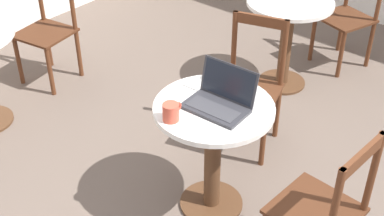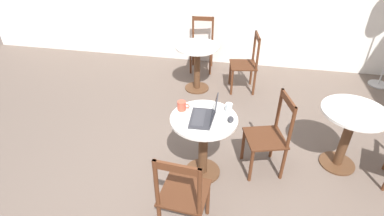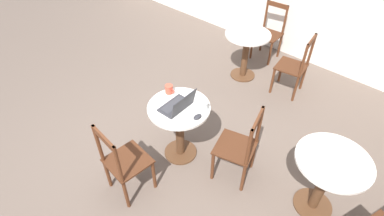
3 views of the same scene
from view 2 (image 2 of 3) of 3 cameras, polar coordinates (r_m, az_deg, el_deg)
The scene contains 12 objects.
ground_plane at distance 3.20m, azimuth -1.26°, elevation -15.51°, with size 16.00×16.00×0.00m, color #66564C.
cafe_table_near at distance 3.03m, azimuth 2.20°, elevation -5.10°, with size 0.66×0.66×0.73m.
cafe_table_mid at distance 3.54m, azimuth 27.84°, elevation -3.26°, with size 0.66×0.66×0.73m.
cafe_table_far at distance 4.64m, azimuth 0.99°, elevation 9.39°, with size 0.66×0.66×0.73m.
chair_near_right at distance 3.24m, azimuth 14.53°, elevation -5.30°, with size 0.49×0.49×0.91m.
chair_near_front at distance 2.58m, azimuth -1.75°, elevation -16.30°, with size 0.42×0.42×0.91m.
chair_far_right at distance 4.72m, azimuth 10.27°, elevation 8.23°, with size 0.45×0.45×0.91m.
chair_far_back at distance 5.35m, azimuth 1.89°, elevation 11.82°, with size 0.42×0.42×0.91m.
laptop at distance 2.86m, azimuth 2.50°, elevation -1.46°, with size 0.27×0.35×0.22m.
mouse at distance 2.88m, azimuth 7.38°, elevation -2.13°, with size 0.06×0.10×0.03m.
mug at distance 3.00m, azimuth -1.94°, elevation 0.42°, with size 0.13×0.09×0.10m.
drinking_glass at distance 2.99m, azimuth 7.02°, elevation 0.05°, with size 0.07×0.07×0.09m.
Camera 2 is at (0.47, -2.05, 2.41)m, focal length 28.00 mm.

